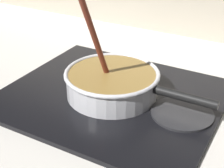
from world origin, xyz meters
TOP-DOWN VIEW (x-y plane):
  - ground at (0.00, 0.00)m, footprint 2.40×1.60m
  - hob_plate at (0.04, 0.24)m, footprint 0.56×0.48m
  - burner_ring at (0.04, 0.24)m, footprint 0.16×0.16m
  - spare_burner at (0.24, 0.24)m, footprint 0.15×0.15m
  - cooking_pan at (0.04, 0.24)m, footprint 0.40×0.25m

SIDE VIEW (x-z plane):
  - ground at x=0.00m, z-range -0.04..0.00m
  - hob_plate at x=0.04m, z-range 0.00..0.01m
  - spare_burner at x=0.24m, z-range 0.01..0.02m
  - burner_ring at x=0.04m, z-range 0.01..0.02m
  - cooking_pan at x=0.04m, z-range -0.09..0.19m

